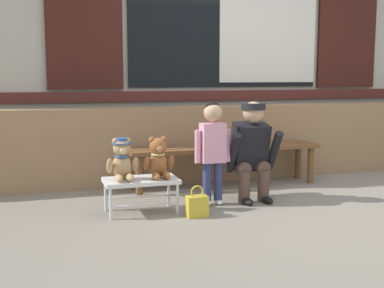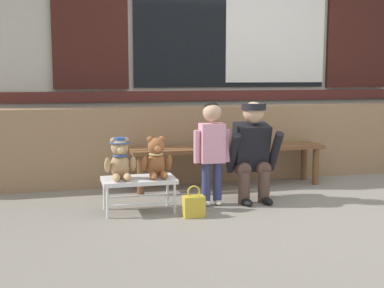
{
  "view_description": "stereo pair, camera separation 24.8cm",
  "coord_description": "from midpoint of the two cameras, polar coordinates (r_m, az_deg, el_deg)",
  "views": [
    {
      "loc": [
        -2.28,
        -4.0,
        1.2
      ],
      "look_at": [
        -0.84,
        0.54,
        0.55
      ],
      "focal_mm": 47.73,
      "sensor_mm": 36.0,
      "label": 1
    },
    {
      "loc": [
        -2.05,
        -4.07,
        1.2
      ],
      "look_at": [
        -0.84,
        0.54,
        0.55
      ],
      "focal_mm": 47.73,
      "sensor_mm": 36.0,
      "label": 2
    }
  ],
  "objects": [
    {
      "name": "brick_low_wall",
      "position": [
        5.93,
        6.92,
        0.19
      ],
      "size": [
        7.04,
        0.25,
        0.85
      ],
      "primitive_type": "cube",
      "color": "#997551",
      "rests_on": "ground"
    },
    {
      "name": "small_display_bench",
      "position": [
        4.5,
        -4.4,
        -4.24
      ],
      "size": [
        0.64,
        0.36,
        0.3
      ],
      "color": "silver",
      "rests_on": "ground"
    },
    {
      "name": "teddy_bear_plain",
      "position": [
        4.49,
        -2.42,
        -1.68
      ],
      "size": [
        0.28,
        0.26,
        0.36
      ],
      "color": "#93562D",
      "rests_on": "small_display_bench"
    },
    {
      "name": "shop_facade",
      "position": [
        6.4,
        5.43,
        13.97
      ],
      "size": [
        7.18,
        0.26,
        3.8
      ],
      "color": "#B7B2A3",
      "rests_on": "ground"
    },
    {
      "name": "teddy_bear_with_hat",
      "position": [
        4.44,
        -6.47,
        -1.72
      ],
      "size": [
        0.28,
        0.27,
        0.36
      ],
      "color": "tan",
      "rests_on": "small_display_bench"
    },
    {
      "name": "child_standing",
      "position": [
        4.67,
        3.76,
        0.26
      ],
      "size": [
        0.35,
        0.18,
        0.96
      ],
      "color": "navy",
      "rests_on": "ground"
    },
    {
      "name": "adult_crouching",
      "position": [
        4.89,
        8.19,
        -0.78
      ],
      "size": [
        0.5,
        0.49,
        0.95
      ],
      "color": "brown",
      "rests_on": "ground"
    },
    {
      "name": "handbag_on_ground",
      "position": [
        4.36,
        1.83,
        -6.92
      ],
      "size": [
        0.18,
        0.11,
        0.27
      ],
      "color": "gold",
      "rests_on": "ground"
    },
    {
      "name": "ground_plane",
      "position": [
        4.73,
        13.22,
        -7.13
      ],
      "size": [
        60.0,
        60.0,
        0.0
      ],
      "primitive_type": "plane",
      "color": "gray"
    },
    {
      "name": "wooden_bench_long",
      "position": [
        5.49,
        5.33,
        -0.94
      ],
      "size": [
        2.1,
        0.4,
        0.44
      ],
      "color": "brown",
      "rests_on": "ground"
    }
  ]
}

